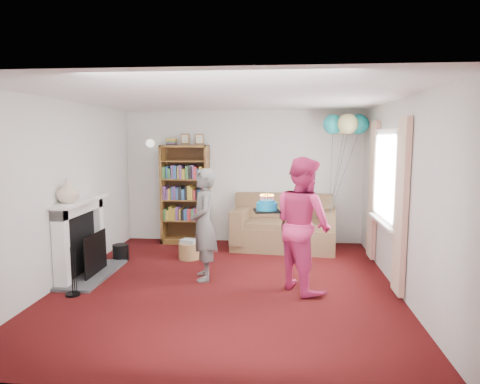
# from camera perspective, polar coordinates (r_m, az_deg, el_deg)

# --- Properties ---
(ground) EXTENTS (5.00, 5.00, 0.00)m
(ground) POSITION_cam_1_polar(r_m,az_deg,el_deg) (5.97, -1.79, -12.25)
(ground) COLOR #340709
(ground) RESTS_ON ground
(wall_back) EXTENTS (4.50, 0.02, 2.50)m
(wall_back) POSITION_cam_1_polar(r_m,az_deg,el_deg) (8.15, 0.39, 2.07)
(wall_back) COLOR silver
(wall_back) RESTS_ON ground
(wall_left) EXTENTS (0.02, 5.00, 2.50)m
(wall_left) POSITION_cam_1_polar(r_m,az_deg,el_deg) (6.36, -22.47, 0.01)
(wall_left) COLOR silver
(wall_left) RESTS_ON ground
(wall_right) EXTENTS (0.02, 5.00, 2.50)m
(wall_right) POSITION_cam_1_polar(r_m,az_deg,el_deg) (5.83, 20.76, -0.53)
(wall_right) COLOR silver
(wall_right) RESTS_ON ground
(ceiling) EXTENTS (4.50, 5.00, 0.01)m
(ceiling) POSITION_cam_1_polar(r_m,az_deg,el_deg) (5.64, -1.89, 12.46)
(ceiling) COLOR white
(ceiling) RESTS_ON wall_back
(fireplace) EXTENTS (0.55, 1.80, 1.12)m
(fireplace) POSITION_cam_1_polar(r_m,az_deg,el_deg) (6.58, -20.04, -6.18)
(fireplace) COLOR #3F3F42
(fireplace) RESTS_ON ground
(window_bay) EXTENTS (0.14, 2.02, 2.20)m
(window_bay) POSITION_cam_1_polar(r_m,az_deg,el_deg) (6.40, 18.86, -0.21)
(window_bay) COLOR white
(window_bay) RESTS_ON ground
(wall_sconce) EXTENTS (0.16, 0.23, 0.16)m
(wall_sconce) POSITION_cam_1_polar(r_m,az_deg,el_deg) (8.31, -11.88, 6.37)
(wall_sconce) COLOR gold
(wall_sconce) RESTS_ON ground
(bookcase) EXTENTS (0.88, 0.42, 2.06)m
(bookcase) POSITION_cam_1_polar(r_m,az_deg,el_deg) (8.15, -7.27, -0.40)
(bookcase) COLOR #472B14
(bookcase) RESTS_ON ground
(sofa) EXTENTS (1.80, 0.96, 0.96)m
(sofa) POSITION_cam_1_polar(r_m,az_deg,el_deg) (7.82, 5.84, -4.83)
(sofa) COLOR brown
(sofa) RESTS_ON ground
(wicker_basket) EXTENTS (0.35, 0.35, 0.33)m
(wicker_basket) POSITION_cam_1_polar(r_m,az_deg,el_deg) (7.18, -6.77, -7.68)
(wicker_basket) COLOR #9E6F49
(wicker_basket) RESTS_ON ground
(person_striped) EXTENTS (0.50, 0.64, 1.57)m
(person_striped) POSITION_cam_1_polar(r_m,az_deg,el_deg) (6.03, -4.85, -4.32)
(person_striped) COLOR black
(person_striped) RESTS_ON ground
(person_magenta) EXTENTS (1.02, 1.08, 1.75)m
(person_magenta) POSITION_cam_1_polar(r_m,az_deg,el_deg) (5.64, 8.38, -4.24)
(person_magenta) COLOR #C4275F
(person_magenta) RESTS_ON ground
(birthday_cake) EXTENTS (0.32, 0.32, 0.22)m
(birthday_cake) POSITION_cam_1_polar(r_m,az_deg,el_deg) (5.55, 3.59, -1.92)
(birthday_cake) COLOR black
(birthday_cake) RESTS_ON ground
(balloons) EXTENTS (0.79, 0.79, 1.71)m
(balloons) POSITION_cam_1_polar(r_m,az_deg,el_deg) (7.71, 13.92, 8.77)
(balloons) COLOR #3F3F3F
(balloons) RESTS_ON ground
(mantel_vase) EXTENTS (0.35, 0.35, 0.32)m
(mantel_vase) POSITION_cam_1_polar(r_m,az_deg,el_deg) (6.16, -21.98, 0.11)
(mantel_vase) COLOR beige
(mantel_vase) RESTS_ON fireplace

